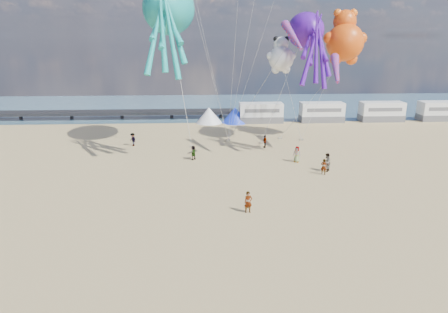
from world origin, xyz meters
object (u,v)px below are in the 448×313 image
at_px(beachgoer_2, 133,139).
at_px(sandbag_b, 261,143).
at_px(beachgoer_5, 324,167).
at_px(beachgoer_4, 193,153).
at_px(tent_blue, 235,115).
at_px(kite_octopus_purple, 305,30).
at_px(motorhome_0, 261,113).
at_px(kite_octopus_teal, 169,8).
at_px(sandbag_d, 280,138).
at_px(windsock_left, 167,3).
at_px(sandbag_e, 228,140).
at_px(motorhome_2, 381,112).
at_px(kite_panda, 281,59).
at_px(tent_white, 209,115).
at_px(standing_person, 248,202).
at_px(windsock_right, 293,36).
at_px(beachgoer_1, 327,162).
at_px(kite_teddy_orange, 345,42).
at_px(beachgoer_3, 265,141).
at_px(beachgoer_0, 297,154).
at_px(motorhome_3, 440,111).
at_px(motorhome_1, 322,112).
at_px(sandbag_a, 192,146).
at_px(sandbag_c, 301,140).
at_px(windsock_mid, 336,69).

height_order(beachgoer_2, sandbag_b, beachgoer_2).
bearing_deg(beachgoer_5, beachgoer_4, 1.86).
distance_m(tent_blue, kite_octopus_purple, 19.21).
relative_size(motorhome_0, kite_octopus_teal, 0.53).
bearing_deg(sandbag_d, windsock_left, -166.56).
bearing_deg(sandbag_e, motorhome_2, 24.62).
height_order(sandbag_b, kite_panda, kite_panda).
relative_size(motorhome_2, sandbag_b, 13.20).
height_order(tent_white, standing_person, tent_white).
distance_m(windsock_left, windsock_right, 14.35).
xyz_separation_m(tent_white, windsock_left, (-4.64, -13.80, 15.05)).
relative_size(beachgoer_1, kite_teddy_orange, 0.24).
bearing_deg(beachgoer_3, beachgoer_1, 15.14).
relative_size(sandbag_d, windsock_right, 0.10).
distance_m(tent_white, kite_octopus_teal, 20.19).
relative_size(kite_octopus_teal, kite_teddy_orange, 1.62).
relative_size(motorhome_0, beachgoer_2, 4.12).
bearing_deg(beachgoer_0, tent_white, 143.09).
relative_size(motorhome_3, kite_teddy_orange, 0.86).
distance_m(motorhome_1, beachgoer_1, 24.40).
bearing_deg(beachgoer_4, kite_panda, 170.87).
bearing_deg(beachgoer_0, sandbag_a, 179.81).
distance_m(tent_blue, kite_panda, 14.24).
distance_m(motorhome_0, sandbag_c, 12.11).
relative_size(motorhome_2, standing_person, 3.91).
relative_size(beachgoer_3, sandbag_c, 3.04).
distance_m(motorhome_2, kite_octopus_teal, 37.03).
distance_m(motorhome_1, standing_person, 35.99).
xyz_separation_m(kite_octopus_teal, windsock_right, (12.62, -6.12, -2.92)).
bearing_deg(windsock_left, motorhome_2, 9.46).
bearing_deg(motorhome_0, tent_white, 180.00).
bearing_deg(beachgoer_0, windsock_mid, 70.44).
distance_m(kite_octopus_purple, kite_panda, 4.99).
distance_m(standing_person, beachgoer_5, 11.66).
bearing_deg(motorhome_0, sandbag_e, -116.90).
xyz_separation_m(tent_white, kite_octopus_purple, (10.95, -13.06, 12.25)).
bearing_deg(motorhome_0, beachgoer_1, -82.28).
relative_size(beachgoer_4, kite_octopus_purple, 0.15).
height_order(sandbag_b, sandbag_e, same).
bearing_deg(kite_panda, sandbag_e, 175.44).
bearing_deg(standing_person, motorhome_1, 55.68).
height_order(kite_octopus_teal, windsock_mid, kite_octopus_teal).
xyz_separation_m(motorhome_3, kite_octopus_purple, (-25.55, -13.06, 11.95)).
xyz_separation_m(kite_teddy_orange, windsock_right, (-8.00, -7.62, 0.73)).
relative_size(kite_panda, windsock_left, 0.73).
bearing_deg(beachgoer_2, beachgoer_5, 16.95).
distance_m(sandbag_a, kite_octopus_purple, 18.86).
relative_size(beachgoer_2, windsock_mid, 0.29).
relative_size(sandbag_c, sandbag_e, 1.00).
bearing_deg(sandbag_a, windsock_right, -27.36).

